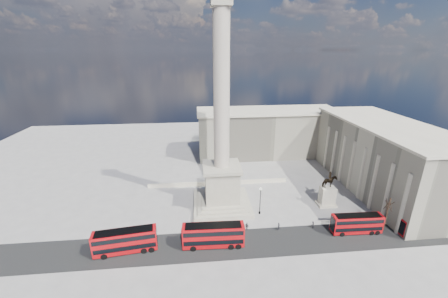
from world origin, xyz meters
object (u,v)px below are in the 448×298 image
nelsons_column (222,157)px  red_bus_a (126,241)px  pedestrian_standing (313,225)px  equestrian_statue (327,194)px  pedestrian_crossing (247,226)px  victorian_lamp (260,199)px  pedestrian_walking (279,227)px  red_bus_b (214,235)px  red_bus_c (357,223)px  red_bus_d (422,225)px

nelsons_column → red_bus_a: bearing=-142.6°
pedestrian_standing → equestrian_statue: bearing=-148.5°
nelsons_column → pedestrian_crossing: size_ratio=28.58×
pedestrian_crossing → victorian_lamp: bearing=-86.7°
victorian_lamp → equestrian_statue: size_ratio=0.75×
red_bus_a → pedestrian_walking: red_bus_a is taller
red_bus_b → pedestrian_crossing: 8.88m
red_bus_a → pedestrian_standing: size_ratio=7.19×
red_bus_b → pedestrian_walking: 14.79m
nelsons_column → pedestrian_standing: size_ratio=29.93×
victorian_lamp → pedestrian_crossing: (-4.10, -5.82, -3.20)m
victorian_lamp → equestrian_statue: bearing=7.2°
red_bus_c → equestrian_statue: 11.36m
equestrian_statue → pedestrian_crossing: (-21.63, -8.02, -2.35)m
red_bus_a → equestrian_statue: equestrian_statue is taller
pedestrian_walking → pedestrian_standing: (7.59, 0.00, -0.08)m
equestrian_statue → pedestrian_walking: equestrian_statue is taller
red_bus_c → pedestrian_crossing: (-22.94, 3.23, -1.37)m
pedestrian_walking → pedestrian_standing: pedestrian_walking is taller
red_bus_a → red_bus_b: bearing=-7.1°
pedestrian_standing → pedestrian_crossing: (-14.37, 0.86, 0.04)m
nelsons_column → equestrian_statue: 27.98m
nelsons_column → victorian_lamp: size_ratio=7.21×
red_bus_d → nelsons_column: bearing=155.9°
pedestrian_standing → red_bus_c: bearing=145.3°
equestrian_statue → pedestrian_walking: size_ratio=5.00×
red_bus_d → victorian_lamp: size_ratio=1.45×
red_bus_b → equestrian_statue: bearing=25.0°
victorian_lamp → pedestrian_walking: victorian_lamp is taller
victorian_lamp → nelsons_column: bearing=150.7°
red_bus_a → victorian_lamp: size_ratio=1.73×
red_bus_c → pedestrian_crossing: 23.21m
red_bus_a → pedestrian_standing: bearing=-1.6°
equestrian_statue → red_bus_b: bearing=-156.7°
nelsons_column → red_bus_d: (40.90, -15.59, -10.82)m
red_bus_b → pedestrian_crossing: (7.45, 4.52, -1.69)m
red_bus_d → pedestrian_standing: 22.44m
equestrian_statue → nelsons_column: bearing=174.3°
nelsons_column → pedestrian_crossing: nelsons_column is taller
red_bus_b → pedestrian_standing: bearing=11.2°
red_bus_a → equestrian_statue: bearing=8.2°
victorian_lamp → equestrian_statue: equestrian_statue is taller
red_bus_b → red_bus_c: size_ratio=1.14×
victorian_lamp → pedestrian_walking: size_ratio=3.77×
red_bus_c → red_bus_d: bearing=-5.8°
nelsons_column → victorian_lamp: 13.25m
nelsons_column → red_bus_b: 18.60m
red_bus_b → pedestrian_crossing: bearing=32.9°
red_bus_c → equestrian_statue: bearing=98.2°
red_bus_b → pedestrian_walking: (14.23, 3.66, -1.64)m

